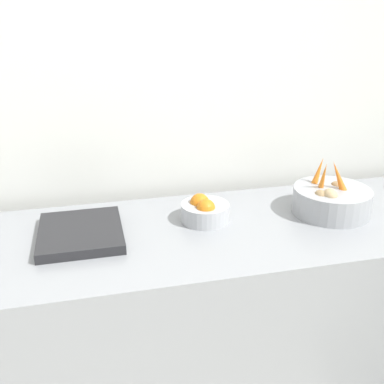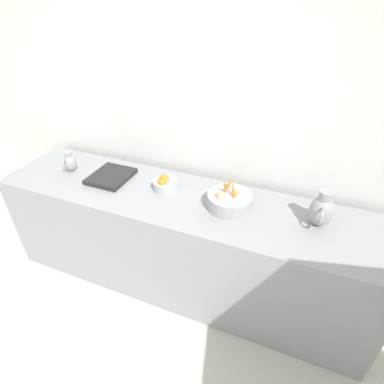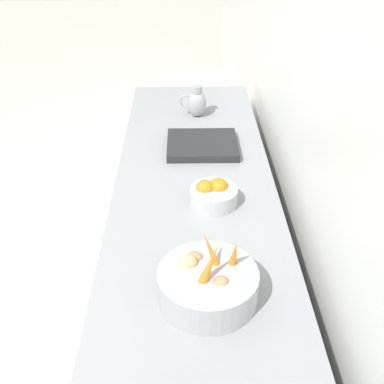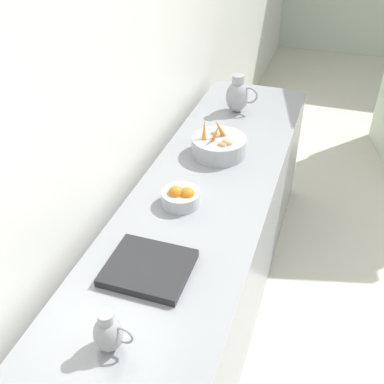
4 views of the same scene
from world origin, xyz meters
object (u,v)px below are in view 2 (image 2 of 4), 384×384
object	(u,v)px
metal_pitcher_short	(70,162)
metal_pitcher_tall	(321,210)
vegetable_colander	(229,200)
orange_bowl	(165,184)

from	to	relation	value
metal_pitcher_short	metal_pitcher_tall	bearing A→B (deg)	91.02
vegetable_colander	orange_bowl	size ratio (longest dim) A/B	1.64
metal_pitcher_tall	metal_pitcher_short	distance (m)	1.98
metal_pitcher_short	orange_bowl	bearing A→B (deg)	92.94
orange_bowl	metal_pitcher_tall	distance (m)	1.12
vegetable_colander	metal_pitcher_short	world-z (taller)	vegetable_colander
metal_pitcher_tall	metal_pitcher_short	world-z (taller)	metal_pitcher_tall
metal_pitcher_tall	orange_bowl	bearing A→B (deg)	-90.46
orange_bowl	metal_pitcher_short	bearing A→B (deg)	-87.06
vegetable_colander	metal_pitcher_tall	distance (m)	0.60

